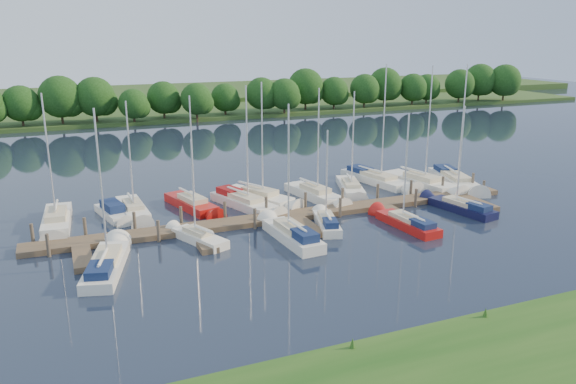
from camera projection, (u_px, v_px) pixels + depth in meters
name	position (u px, v px, depth m)	size (l,w,h in m)	color
ground	(338.00, 253.00, 37.73)	(260.00, 260.00, 0.00)	#171F2E
near_bank	(515.00, 381.00, 23.44)	(90.00, 10.00, 0.50)	#1C4A15
dock	(296.00, 218.00, 44.17)	(40.00, 6.00, 0.40)	#4A3A29
mooring_pilings	(290.00, 209.00, 45.06)	(38.24, 2.84, 2.00)	#473D33
far_shore	(152.00, 111.00, 104.32)	(180.00, 30.00, 0.60)	#28481B
distant_hill	(134.00, 95.00, 126.44)	(220.00, 40.00, 1.40)	#3D5927
treeline	(139.00, 99.00, 89.93)	(147.81, 9.53, 8.16)	#38281C
sailboat_n_0	(57.00, 223.00, 42.89)	(2.39, 8.24, 10.58)	white
motorboat	(114.00, 213.00, 44.90)	(2.59, 5.53, 1.52)	white
sailboat_n_2	(134.00, 211.00, 45.84)	(2.08, 7.53, 9.54)	white
sailboat_n_3	(193.00, 206.00, 47.05)	(3.42, 7.71, 9.91)	#B51410
sailboat_n_4	(245.00, 204.00, 47.48)	(4.17, 8.33, 10.65)	white
sailboat_n_5	(261.00, 199.00, 48.99)	(5.14, 8.11, 10.85)	white
sailboat_n_6	(316.00, 196.00, 49.96)	(3.06, 8.00, 10.24)	white
sailboat_n_7	(351.00, 189.00, 52.32)	(3.78, 7.58, 9.61)	white
sailboat_n_8	(378.00, 180.00, 55.11)	(3.87, 9.59, 11.93)	white
sailboat_n_9	(423.00, 184.00, 53.87)	(3.63, 9.41, 11.89)	white
sailboat_n_10	(456.00, 181.00, 54.75)	(4.26, 9.60, 11.97)	white
sailboat_s_0	(107.00, 265.00, 35.02)	(3.66, 8.24, 10.40)	white
sailboat_s_1	(198.00, 238.00, 39.72)	(3.24, 5.80, 7.66)	white
sailboat_s_2	(291.00, 235.00, 39.98)	(2.26, 7.80, 10.10)	white
sailboat_s_3	(327.00, 223.00, 42.61)	(2.75, 5.95, 7.75)	white
sailboat_s_4	(406.00, 223.00, 42.71)	(2.17, 7.03, 8.92)	#B51410
sailboat_s_5	(460.00, 207.00, 46.49)	(2.77, 7.11, 9.02)	#101236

